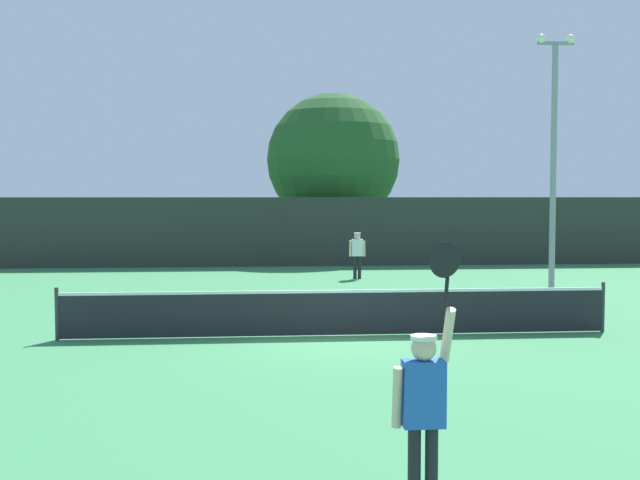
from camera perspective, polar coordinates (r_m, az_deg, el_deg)
The scene contains 11 objects.
ground_plane at distance 16.28m, azimuth 1.34°, elevation -7.05°, with size 120.00×120.00×0.00m, color #387F4C.
tennis_net at distance 16.20m, azimuth 1.34°, elevation -5.26°, with size 11.51×0.08×1.07m.
perimeter_fence at distance 32.06m, azimuth -1.78°, elevation 0.61°, with size 39.44×0.12×2.85m, color #2D332D.
player_serving at distance 7.25m, azimuth 7.67°, elevation -11.29°, with size 0.68×0.39×2.50m.
player_receiving at distance 27.19m, azimuth 2.76°, elevation -0.79°, with size 0.57×0.24×1.62m.
tennis_ball at distance 19.67m, azimuth 5.01°, elevation -5.17°, with size 0.07×0.07×0.07m, color #CCE033.
light_pole at distance 24.43m, azimuth 16.80°, elevation 6.65°, with size 1.18×0.28×7.72m.
large_tree at distance 36.17m, azimuth 0.98°, elevation 5.90°, with size 6.15×6.15×7.66m.
parked_car_near at distance 39.68m, azimuth -14.41°, elevation 0.08°, with size 2.12×4.29×1.69m.
parked_car_mid at distance 38.40m, azimuth 0.82°, elevation 0.08°, with size 2.06×4.27×1.69m.
parked_car_far at distance 40.36m, azimuth 11.88°, elevation 0.16°, with size 1.95×4.22×1.69m.
Camera 1 is at (-1.75, -15.92, 2.92)m, focal length 43.55 mm.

